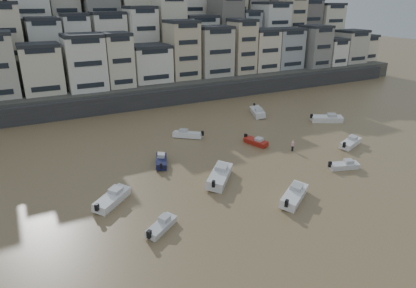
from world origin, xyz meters
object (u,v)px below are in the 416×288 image
boat_c (220,174)px  boat_g (327,118)px  boat_b (344,165)px  boat_e (256,141)px  boat_i (258,111)px  boat_k (112,197)px  boat_d (351,142)px  boat_h (188,133)px  person_pink (293,146)px  boat_a (294,194)px  boat_f (161,160)px  boat_j (161,225)px

boat_c → boat_g: (30.67, 12.28, -0.12)m
boat_b → boat_e: 14.55m
boat_i → boat_k: bearing=-37.1°
boat_c → boat_d: (24.79, 1.01, -0.22)m
boat_d → boat_e: (-13.17, 7.66, -0.13)m
boat_i → boat_k: size_ratio=1.12×
boat_d → boat_h: bearing=122.4°
boat_b → person_pink: (-2.13, 8.46, 0.25)m
boat_h → boat_i: size_ratio=0.82×
boat_a → boat_k: (-19.12, 9.20, -0.05)m
person_pink → boat_k: bearing=-174.2°
boat_f → boat_c: bearing=-129.2°
boat_d → boat_c: bearing=161.1°
boat_a → person_pink: 15.63m
boat_a → boat_e: bearing=35.7°
person_pink → boat_c: bearing=-166.2°
boat_g → boat_d: bearing=-88.8°
boat_a → boat_c: (-5.29, 8.41, 0.13)m
boat_h → person_pink: person_pink is taller
boat_f → boat_a: bearing=-128.1°
boat_k → boat_e: bearing=-25.2°
boat_a → boat_j: boat_a is taller
boat_b → boat_g: boat_g is taller
boat_k → boat_h: bearing=1.0°
boat_c → boat_f: size_ratio=1.43×
boat_c → boat_k: bearing=128.6°
boat_c → boat_g: size_ratio=1.14×
boat_c → boat_h: 17.19m
boat_d → boat_h: boat_d is taller
boat_a → boat_g: size_ratio=0.99×
boat_a → boat_d: (19.50, 9.42, -0.09)m
boat_c → boat_k: size_ratio=1.22×
boat_a → boat_k: bearing=120.3°
boat_a → boat_f: size_ratio=1.24×
boat_f → boat_j: (-5.84, -15.31, -0.08)m
boat_h → boat_j: 27.53m
boat_b → boat_j: bearing=-157.8°
boat_e → boat_h: bearing=-149.0°
boat_h → boat_b: bearing=162.5°
boat_j → boat_k: bearing=76.5°
boat_d → boat_k: size_ratio=0.94×
boat_j → boat_c: bearing=-3.0°
boat_j → boat_a: bearing=-41.2°
boat_b → boat_e: (-5.65, 13.41, 0.02)m
boat_g → boat_k: boat_g is taller
boat_i → person_pink: size_ratio=3.85×
boat_a → boat_c: boat_c is taller
boat_f → boat_k: bearing=151.3°
boat_a → boat_f: bearing=87.1°
boat_a → boat_b: bearing=-17.0°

